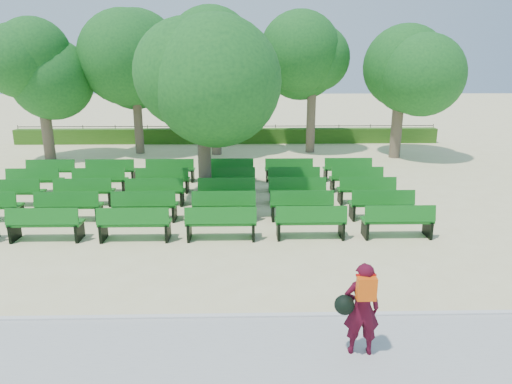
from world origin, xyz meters
TOP-DOWN VIEW (x-y plane):
  - ground at (0.00, 0.00)m, footprint 120.00×120.00m
  - paving at (0.00, -7.40)m, footprint 30.00×2.20m
  - curb at (0.00, -6.25)m, footprint 30.00×0.12m
  - hedge at (0.00, 14.00)m, footprint 26.00×0.70m
  - fence at (0.00, 14.40)m, footprint 26.00×0.10m
  - tree_line at (0.00, 10.00)m, footprint 21.80×6.80m
  - bench_array at (-0.79, 1.32)m, footprint 2.00×0.64m
  - tree_among at (-0.34, 1.63)m, footprint 4.15×4.15m
  - person at (3.01, -7.45)m, footprint 0.79×0.48m

SIDE VIEW (x-z plane):
  - ground at x=0.00m, z-range 0.00..0.00m
  - fence at x=0.00m, z-range -0.51..0.51m
  - tree_line at x=0.00m, z-range -3.52..3.52m
  - paving at x=0.00m, z-range 0.00..0.06m
  - curb at x=0.00m, z-range 0.00..0.10m
  - bench_array at x=-0.79m, z-range -0.53..0.73m
  - hedge at x=0.00m, z-range 0.00..0.90m
  - person at x=3.01m, z-range 0.09..1.75m
  - tree_among at x=-0.34m, z-range 1.01..6.83m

